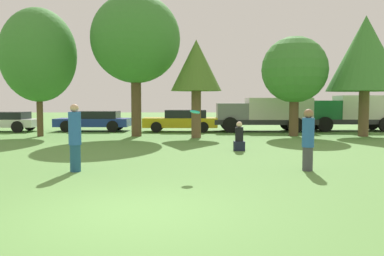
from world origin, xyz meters
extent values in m
plane|color=#5B8E42|center=(0.00, 0.00, 0.00)|extent=(120.00, 120.00, 0.00)
cylinder|color=navy|center=(-1.99, 4.12, 0.36)|extent=(0.28, 0.28, 0.73)
cylinder|color=#2659A5|center=(-1.99, 4.12, 1.17)|extent=(0.33, 0.33, 0.89)
sphere|color=tan|center=(-1.99, 4.12, 1.72)|extent=(0.22, 0.22, 0.22)
cylinder|color=#3F3F47|center=(4.35, 4.17, 0.33)|extent=(0.28, 0.28, 0.65)
cylinder|color=#2659A5|center=(4.35, 4.17, 1.05)|extent=(0.33, 0.33, 0.80)
sphere|color=#8C6647|center=(4.35, 4.17, 1.57)|extent=(0.26, 0.26, 0.26)
cylinder|color=#19B2D8|center=(1.25, 3.91, 1.62)|extent=(0.27, 0.26, 0.13)
cube|color=#191E33|center=(3.05, 8.64, 0.18)|extent=(0.42, 0.35, 0.36)
cylinder|color=black|center=(3.05, 8.64, 0.64)|extent=(0.31, 0.31, 0.54)
sphere|color=beige|center=(3.05, 8.64, 1.01)|extent=(0.23, 0.23, 0.23)
cylinder|color=brown|center=(-6.88, 15.02, 1.63)|extent=(0.33, 0.33, 3.26)
ellipsoid|color=#3D7F33|center=(-6.88, 15.02, 4.35)|extent=(3.99, 3.99, 4.98)
cylinder|color=brown|center=(-1.69, 15.03, 1.96)|extent=(0.54, 0.54, 3.92)
ellipsoid|color=#3D7F33|center=(-1.69, 15.03, 5.23)|extent=(4.76, 4.76, 4.72)
cylinder|color=brown|center=(1.52, 14.10, 1.22)|extent=(0.50, 0.50, 2.43)
cone|color=#4C7528|center=(1.52, 14.10, 3.74)|extent=(2.62, 2.62, 2.62)
cylinder|color=brown|center=(6.89, 15.15, 1.31)|extent=(0.51, 0.51, 2.63)
sphere|color=#3D7F33|center=(6.89, 15.15, 3.61)|extent=(3.58, 3.58, 3.58)
cylinder|color=brown|center=(10.59, 14.85, 1.22)|extent=(0.54, 0.54, 2.44)
cone|color=#3D7F33|center=(10.59, 14.85, 4.45)|extent=(4.02, 4.02, 4.02)
cube|color=silver|center=(-10.49, 18.43, 0.54)|extent=(4.44, 1.91, 0.48)
cube|color=black|center=(-10.16, 18.42, 1.01)|extent=(2.46, 1.65, 0.45)
cylinder|color=black|center=(-9.15, 17.49, 0.35)|extent=(0.71, 0.20, 0.70)
cylinder|color=black|center=(-9.11, 19.30, 0.35)|extent=(0.71, 0.20, 0.70)
cube|color=#1E389E|center=(-4.91, 18.80, 0.56)|extent=(4.62, 1.98, 0.51)
cube|color=black|center=(-4.56, 18.80, 1.04)|extent=(2.56, 1.71, 0.46)
cylinder|color=black|center=(-6.35, 17.90, 0.35)|extent=(0.71, 0.23, 0.70)
cylinder|color=black|center=(-6.31, 19.77, 0.35)|extent=(0.71, 0.23, 0.70)
cylinder|color=black|center=(-3.51, 17.84, 0.35)|extent=(0.71, 0.23, 0.70)
cylinder|color=black|center=(-3.47, 19.71, 0.35)|extent=(0.71, 0.23, 0.70)
cube|color=gold|center=(0.63, 18.27, 0.57)|extent=(4.61, 1.83, 0.59)
cube|color=black|center=(0.97, 18.27, 1.11)|extent=(2.55, 1.57, 0.49)
cylinder|color=black|center=(-0.81, 17.45, 0.33)|extent=(0.66, 0.19, 0.65)
cylinder|color=black|center=(-0.77, 19.17, 0.33)|extent=(0.66, 0.19, 0.65)
cylinder|color=black|center=(2.02, 17.38, 0.33)|extent=(0.66, 0.19, 0.65)
cylinder|color=black|center=(2.06, 19.10, 0.33)|extent=(0.66, 0.19, 0.65)
cube|color=#2D2D33|center=(5.87, 18.37, 0.62)|extent=(6.31, 2.33, 0.30)
cube|color=slate|center=(3.92, 18.42, 1.27)|extent=(2.05, 2.12, 1.00)
cube|color=beige|center=(6.74, 18.35, 1.43)|extent=(3.93, 2.27, 1.33)
cylinder|color=black|center=(3.65, 17.33, 0.47)|extent=(0.95, 0.31, 0.94)
cylinder|color=black|center=(3.70, 19.51, 0.47)|extent=(0.95, 0.31, 0.94)
cylinder|color=black|center=(7.56, 17.24, 0.47)|extent=(0.95, 0.31, 0.94)
cylinder|color=black|center=(7.61, 19.42, 0.47)|extent=(0.95, 0.31, 0.94)
cube|color=#2D2D33|center=(11.67, 18.78, 0.62)|extent=(6.04, 2.16, 0.30)
cube|color=#196633|center=(9.81, 18.83, 1.35)|extent=(1.96, 1.97, 1.17)
cube|color=beige|center=(12.51, 18.76, 1.51)|extent=(3.76, 2.11, 1.49)
cylinder|color=black|center=(9.54, 17.82, 0.47)|extent=(0.94, 0.30, 0.93)
cylinder|color=black|center=(9.59, 19.84, 0.47)|extent=(0.94, 0.30, 0.93)
cylinder|color=black|center=(13.34, 19.76, 0.47)|extent=(0.94, 0.30, 0.93)
camera|label=1|loc=(1.03, -6.70, 1.91)|focal=37.59mm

